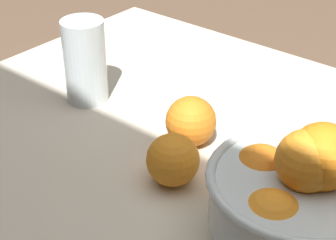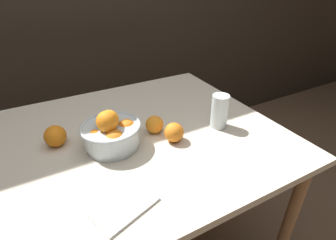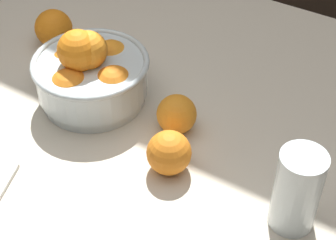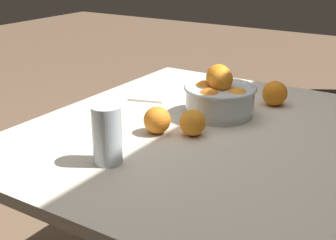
{
  "view_description": "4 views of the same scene",
  "coord_description": "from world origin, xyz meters",
  "px_view_note": "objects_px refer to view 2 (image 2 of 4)",
  "views": [
    {
      "loc": [
        -0.34,
        0.46,
        1.25
      ],
      "look_at": [
        0.08,
        -0.04,
        0.85
      ],
      "focal_mm": 60.0,
      "sensor_mm": 36.0,
      "label": 1
    },
    {
      "loc": [
        -0.34,
        -0.86,
        1.37
      ],
      "look_at": [
        0.08,
        -0.09,
        0.85
      ],
      "focal_mm": 28.0,
      "sensor_mm": 36.0,
      "label": 2
    },
    {
      "loc": [
        0.44,
        -0.69,
        1.49
      ],
      "look_at": [
        0.07,
        -0.08,
        0.83
      ],
      "focal_mm": 60.0,
      "sensor_mm": 36.0,
      "label": 3
    },
    {
      "loc": [
        1.12,
        0.57,
        1.27
      ],
      "look_at": [
        0.11,
        -0.07,
        0.82
      ],
      "focal_mm": 50.0,
      "sensor_mm": 36.0,
      "label": 4
    }
  ],
  "objects_px": {
    "orange_loose_near_bowl": "(154,124)",
    "orange_loose_front": "(55,136)",
    "orange_loose_aside": "(174,132)",
    "fruit_bowl": "(111,132)",
    "juice_glass": "(219,113)"
  },
  "relations": [
    {
      "from": "fruit_bowl",
      "to": "orange_loose_aside",
      "type": "distance_m",
      "value": 0.24
    },
    {
      "from": "orange_loose_aside",
      "to": "orange_loose_near_bowl",
      "type": "bearing_deg",
      "value": 113.29
    },
    {
      "from": "orange_loose_front",
      "to": "orange_loose_aside",
      "type": "xyz_separation_m",
      "value": [
        0.41,
        -0.19,
        -0.0
      ]
    },
    {
      "from": "juice_glass",
      "to": "orange_loose_front",
      "type": "relative_size",
      "value": 1.76
    },
    {
      "from": "fruit_bowl",
      "to": "juice_glass",
      "type": "height_order",
      "value": "fruit_bowl"
    },
    {
      "from": "orange_loose_near_bowl",
      "to": "orange_loose_front",
      "type": "xyz_separation_m",
      "value": [
        -0.37,
        0.1,
        0.0
      ]
    },
    {
      "from": "fruit_bowl",
      "to": "orange_loose_aside",
      "type": "bearing_deg",
      "value": -19.93
    },
    {
      "from": "fruit_bowl",
      "to": "juice_glass",
      "type": "bearing_deg",
      "value": -9.81
    },
    {
      "from": "orange_loose_near_bowl",
      "to": "orange_loose_front",
      "type": "bearing_deg",
      "value": 165.0
    },
    {
      "from": "orange_loose_aside",
      "to": "fruit_bowl",
      "type": "bearing_deg",
      "value": 160.07
    },
    {
      "from": "orange_loose_near_bowl",
      "to": "orange_loose_aside",
      "type": "xyz_separation_m",
      "value": [
        0.04,
        -0.09,
        0.0
      ]
    },
    {
      "from": "juice_glass",
      "to": "orange_loose_front",
      "type": "bearing_deg",
      "value": 163.48
    },
    {
      "from": "orange_loose_near_bowl",
      "to": "orange_loose_front",
      "type": "distance_m",
      "value": 0.39
    },
    {
      "from": "juice_glass",
      "to": "orange_loose_front",
      "type": "distance_m",
      "value": 0.66
    },
    {
      "from": "orange_loose_near_bowl",
      "to": "orange_loose_front",
      "type": "relative_size",
      "value": 0.9
    }
  ]
}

